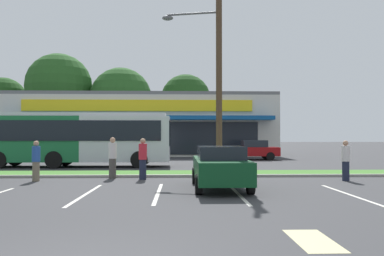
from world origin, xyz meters
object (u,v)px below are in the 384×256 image
object	(u,v)px
car_4	(220,167)
pedestrian_near_bench	(143,159)
pedestrian_by_pole	(113,158)
pedestrian_mid	(346,161)
car_5	(252,150)
pedestrian_far	(36,161)
car_2	(68,150)
city_bus	(75,138)
utility_pole	(216,54)

from	to	relation	value
car_4	pedestrian_near_bench	world-z (taller)	pedestrian_near_bench
pedestrian_by_pole	pedestrian_mid	bearing A→B (deg)	0.85
car_5	pedestrian_near_bench	bearing A→B (deg)	62.36
pedestrian_far	pedestrian_by_pole	bearing A→B (deg)	79.14
car_4	pedestrian_near_bench	bearing A→B (deg)	44.17
car_2	pedestrian_by_pole	world-z (taller)	pedestrian_by_pole
pedestrian_near_bench	pedestrian_by_pole	bearing A→B (deg)	-29.66
car_4	pedestrian_mid	distance (m)	5.95
city_bus	car_5	size ratio (longest dim) A/B	2.78
car_5	pedestrian_far	distance (m)	18.61
utility_pole	car_5	xyz separation A→B (m)	(3.92, 11.79, -5.10)
pedestrian_by_pole	pedestrian_far	bearing A→B (deg)	-152.94
city_bus	car_5	bearing A→B (deg)	29.44
city_bus	pedestrian_far	bearing A→B (deg)	-86.64
pedestrian_near_bench	car_2	bearing A→B (deg)	-73.92
car_4	pedestrian_by_pole	bearing A→B (deg)	50.92
car_2	car_5	world-z (taller)	car_5
city_bus	car_2	bearing A→B (deg)	109.12
car_2	pedestrian_by_pole	bearing A→B (deg)	-66.77
pedestrian_by_pole	pedestrian_far	distance (m)	3.15
car_4	car_2	bearing A→B (deg)	31.01
car_5	utility_pole	bearing A→B (deg)	71.61
car_4	pedestrian_near_bench	xyz separation A→B (m)	(-3.02, 3.11, 0.11)
car_4	car_5	bearing A→B (deg)	-14.09
pedestrian_mid	pedestrian_far	xyz separation A→B (m)	(-12.86, 0.27, -0.01)
utility_pole	pedestrian_by_pole	distance (m)	7.09
utility_pole	pedestrian_near_bench	xyz separation A→B (m)	(-3.39, -2.16, -4.99)
car_5	pedestrian_near_bench	size ratio (longest dim) A/B	2.35
pedestrian_near_bench	pedestrian_by_pole	size ratio (longest dim) A/B	0.98
car_5	pedestrian_by_pole	size ratio (longest dim) A/B	2.30
pedestrian_mid	pedestrian_far	size ratio (longest dim) A/B	1.01
pedestrian_by_pole	pedestrian_far	size ratio (longest dim) A/B	1.08
utility_pole	pedestrian_near_bench	bearing A→B (deg)	-147.44
utility_pole	pedestrian_far	xyz separation A→B (m)	(-7.74, -2.72, -5.04)
pedestrian_far	car_4	bearing A→B (deg)	41.19
car_5	pedestrian_by_pole	bearing A→B (deg)	57.25
utility_pole	pedestrian_mid	distance (m)	7.78
city_bus	pedestrian_far	xyz separation A→B (m)	(0.44, -7.71, -0.92)
pedestrian_near_bench	pedestrian_by_pole	xyz separation A→B (m)	(-1.37, 0.46, 0.02)
utility_pole	pedestrian_near_bench	distance (m)	6.41
utility_pole	car_2	size ratio (longest dim) A/B	2.39
utility_pole	pedestrian_mid	world-z (taller)	utility_pole
car_5	pedestrian_by_pole	world-z (taller)	pedestrian_by_pole
car_5	pedestrian_near_bench	distance (m)	15.75
car_2	pedestrian_far	world-z (taller)	pedestrian_far
car_5	pedestrian_far	size ratio (longest dim) A/B	2.49
car_4	car_5	size ratio (longest dim) A/B	1.09
city_bus	car_5	xyz separation A→B (m)	(12.09, 6.80, -0.98)
city_bus	car_4	size ratio (longest dim) A/B	2.55
pedestrian_mid	pedestrian_far	distance (m)	12.86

